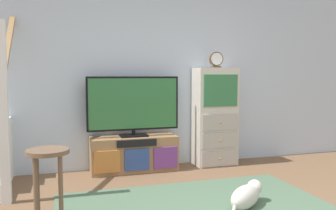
{
  "coord_description": "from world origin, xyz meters",
  "views": [
    {
      "loc": [
        -1.21,
        -2.34,
        1.27
      ],
      "look_at": [
        0.01,
        1.68,
        0.91
      ],
      "focal_mm": 37.78,
      "sensor_mm": 36.0,
      "label": 1
    }
  ],
  "objects_px": {
    "bar_stool_near": "(48,170)",
    "dog": "(246,196)",
    "side_cabinet": "(215,117)",
    "television": "(133,105)",
    "media_console": "(134,154)",
    "desk_clock": "(216,60)"
  },
  "relations": [
    {
      "from": "television",
      "to": "dog",
      "type": "distance_m",
      "value": 1.95
    },
    {
      "from": "side_cabinet",
      "to": "bar_stool_near",
      "type": "relative_size",
      "value": 2.04
    },
    {
      "from": "television",
      "to": "dog",
      "type": "bearing_deg",
      "value": -64.47
    },
    {
      "from": "desk_clock",
      "to": "media_console",
      "type": "bearing_deg",
      "value": 179.77
    },
    {
      "from": "media_console",
      "to": "dog",
      "type": "distance_m",
      "value": 1.77
    },
    {
      "from": "bar_stool_near",
      "to": "dog",
      "type": "distance_m",
      "value": 1.84
    },
    {
      "from": "side_cabinet",
      "to": "bar_stool_near",
      "type": "xyz_separation_m",
      "value": [
        -2.19,
        -1.57,
        -0.18
      ]
    },
    {
      "from": "dog",
      "to": "media_console",
      "type": "bearing_deg",
      "value": 115.87
    },
    {
      "from": "television",
      "to": "desk_clock",
      "type": "height_order",
      "value": "desk_clock"
    },
    {
      "from": "dog",
      "to": "desk_clock",
      "type": "bearing_deg",
      "value": 76.01
    },
    {
      "from": "media_console",
      "to": "side_cabinet",
      "type": "height_order",
      "value": "side_cabinet"
    },
    {
      "from": "media_console",
      "to": "television",
      "type": "height_order",
      "value": "television"
    },
    {
      "from": "television",
      "to": "bar_stool_near",
      "type": "xyz_separation_m",
      "value": [
        -1.02,
        -1.58,
        -0.38
      ]
    },
    {
      "from": "bar_stool_near",
      "to": "dog",
      "type": "xyz_separation_m",
      "value": [
        1.79,
        -0.03,
        -0.39
      ]
    },
    {
      "from": "desk_clock",
      "to": "bar_stool_near",
      "type": "xyz_separation_m",
      "value": [
        -2.19,
        -1.56,
        -0.98
      ]
    },
    {
      "from": "television",
      "to": "dog",
      "type": "xyz_separation_m",
      "value": [
        0.77,
        -1.61,
        -0.77
      ]
    },
    {
      "from": "media_console",
      "to": "television",
      "type": "relative_size",
      "value": 0.94
    },
    {
      "from": "side_cabinet",
      "to": "bar_stool_near",
      "type": "bearing_deg",
      "value": -144.33
    },
    {
      "from": "dog",
      "to": "bar_stool_near",
      "type": "bearing_deg",
      "value": 179.04
    },
    {
      "from": "television",
      "to": "media_console",
      "type": "bearing_deg",
      "value": -90.0
    },
    {
      "from": "media_console",
      "to": "desk_clock",
      "type": "distance_m",
      "value": 1.71
    },
    {
      "from": "side_cabinet",
      "to": "dog",
      "type": "distance_m",
      "value": 1.74
    }
  ]
}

